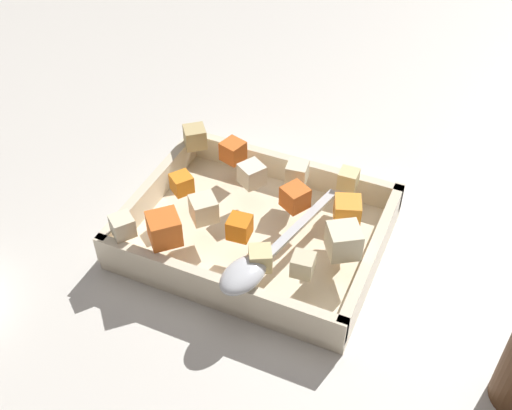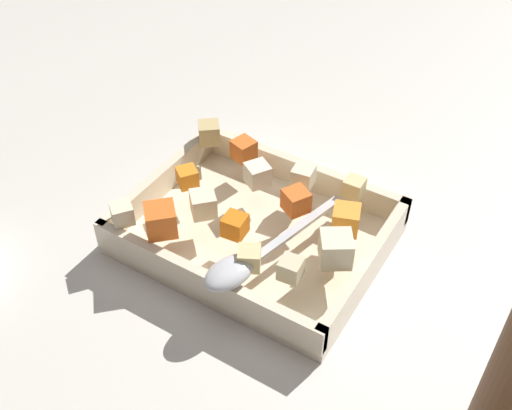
{
  "view_description": "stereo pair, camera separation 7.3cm",
  "coord_description": "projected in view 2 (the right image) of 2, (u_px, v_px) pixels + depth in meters",
  "views": [
    {
      "loc": [
        -0.21,
        0.5,
        0.55
      ],
      "look_at": [
        0.01,
        0.0,
        0.06
      ],
      "focal_mm": 44.12,
      "sensor_mm": 36.0,
      "label": 1
    },
    {
      "loc": [
        -0.27,
        0.46,
        0.55
      ],
      "look_at": [
        0.01,
        0.0,
        0.06
      ],
      "focal_mm": 44.12,
      "sensor_mm": 36.0,
      "label": 2
    }
  ],
  "objects": [
    {
      "name": "parsnip_chunk_corner_ne",
      "position": [
        258.0,
        174.0,
        0.77
      ],
      "size": [
        0.04,
        0.04,
        0.03
      ],
      "primitive_type": "cube",
      "rotation": [
        0.0,
        0.0,
        1.02
      ],
      "color": "silver",
      "rests_on": "baking_dish"
    },
    {
      "name": "potato_chunk_center",
      "position": [
        249.0,
        258.0,
        0.67
      ],
      "size": [
        0.03,
        0.03,
        0.02
      ],
      "primitive_type": "cube",
      "rotation": [
        0.0,
        0.0,
        0.49
      ],
      "color": "#E0CC89",
      "rests_on": "baking_dish"
    },
    {
      "name": "potato_chunk_near_left",
      "position": [
        122.0,
        213.0,
        0.72
      ],
      "size": [
        0.03,
        0.03,
        0.02
      ],
      "primitive_type": "cube",
      "rotation": [
        0.0,
        0.0,
        0.92
      ],
      "color": "beige",
      "rests_on": "baking_dish"
    },
    {
      "name": "carrot_chunk_front_center",
      "position": [
        161.0,
        220.0,
        0.7
      ],
      "size": [
        0.05,
        0.05,
        0.03
      ],
      "primitive_type": "cube",
      "rotation": [
        0.0,
        0.0,
        0.76
      ],
      "color": "orange",
      "rests_on": "baking_dish"
    },
    {
      "name": "carrot_chunk_under_handle",
      "position": [
        296.0,
        201.0,
        0.73
      ],
      "size": [
        0.04,
        0.04,
        0.03
      ],
      "primitive_type": "cube",
      "rotation": [
        0.0,
        0.0,
        4.2
      ],
      "color": "orange",
      "rests_on": "baking_dish"
    },
    {
      "name": "potato_chunk_heap_top",
      "position": [
        303.0,
        176.0,
        0.77
      ],
      "size": [
        0.03,
        0.03,
        0.02
      ],
      "primitive_type": "cube",
      "rotation": [
        0.0,
        0.0,
        1.7
      ],
      "color": "beige",
      "rests_on": "baking_dish"
    },
    {
      "name": "potato_chunk_far_right",
      "position": [
        209.0,
        133.0,
        0.83
      ],
      "size": [
        0.04,
        0.04,
        0.03
      ],
      "primitive_type": "cube",
      "rotation": [
        0.0,
        0.0,
        0.67
      ],
      "color": "tan",
      "rests_on": "baking_dish"
    },
    {
      "name": "carrot_chunk_mid_left",
      "position": [
        346.0,
        219.0,
        0.71
      ],
      "size": [
        0.04,
        0.04,
        0.03
      ],
      "primitive_type": "cube",
      "rotation": [
        0.0,
        0.0,
        1.91
      ],
      "color": "orange",
      "rests_on": "baking_dish"
    },
    {
      "name": "carrot_chunk_far_left",
      "position": [
        235.0,
        225.0,
        0.7
      ],
      "size": [
        0.03,
        0.03,
        0.02
      ],
      "primitive_type": "cube",
      "rotation": [
        0.0,
        0.0,
        3.23
      ],
      "color": "orange",
      "rests_on": "baking_dish"
    },
    {
      "name": "potato_chunk_near_spoon",
      "position": [
        291.0,
        269.0,
        0.66
      ],
      "size": [
        0.03,
        0.03,
        0.02
      ],
      "primitive_type": "cube",
      "rotation": [
        0.0,
        0.0,
        1.67
      ],
      "color": "beige",
      "rests_on": "baking_dish"
    },
    {
      "name": "potato_chunk_heap_side",
      "position": [
        336.0,
        249.0,
        0.67
      ],
      "size": [
        0.05,
        0.05,
        0.03
      ],
      "primitive_type": "cube",
      "rotation": [
        0.0,
        0.0,
        3.71
      ],
      "color": "beige",
      "rests_on": "baking_dish"
    },
    {
      "name": "ground_plane",
      "position": [
        266.0,
        244.0,
        0.77
      ],
      "size": [
        4.0,
        4.0,
        0.0
      ],
      "primitive_type": "plane",
      "color": "beige"
    },
    {
      "name": "baking_dish",
      "position": [
        256.0,
        233.0,
        0.76
      ],
      "size": [
        0.3,
        0.23,
        0.05
      ],
      "color": "beige",
      "rests_on": "ground_plane"
    },
    {
      "name": "potato_chunk_rim_edge",
      "position": [
        203.0,
        204.0,
        0.73
      ],
      "size": [
        0.04,
        0.04,
        0.03
      ],
      "primitive_type": "cube",
      "rotation": [
        0.0,
        0.0,
        2.36
      ],
      "color": "beige",
      "rests_on": "baking_dish"
    },
    {
      "name": "potato_chunk_corner_sw",
      "position": [
        354.0,
        187.0,
        0.75
      ],
      "size": [
        0.02,
        0.02,
        0.02
      ],
      "primitive_type": "cube",
      "rotation": [
        0.0,
        0.0,
        0.03
      ],
      "color": "#E0CC89",
      "rests_on": "baking_dish"
    },
    {
      "name": "carrot_chunk_mid_right",
      "position": [
        244.0,
        149.0,
        0.8
      ],
      "size": [
        0.03,
        0.03,
        0.03
      ],
      "primitive_type": "cube",
      "rotation": [
        0.0,
        0.0,
        4.43
      ],
      "color": "orange",
      "rests_on": "baking_dish"
    },
    {
      "name": "carrot_chunk_near_right",
      "position": [
        187.0,
        177.0,
        0.77
      ],
      "size": [
        0.03,
        0.03,
        0.02
      ],
      "primitive_type": "cube",
      "rotation": [
        0.0,
        0.0,
        5.66
      ],
      "color": "orange",
      "rests_on": "baking_dish"
    },
    {
      "name": "serving_spoon",
      "position": [
        239.0,
        267.0,
        0.66
      ],
      "size": [
        0.07,
        0.21,
        0.02
      ],
      "rotation": [
        0.0,
        0.0,
        4.47
      ],
      "color": "silver",
      "rests_on": "baking_dish"
    }
  ]
}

